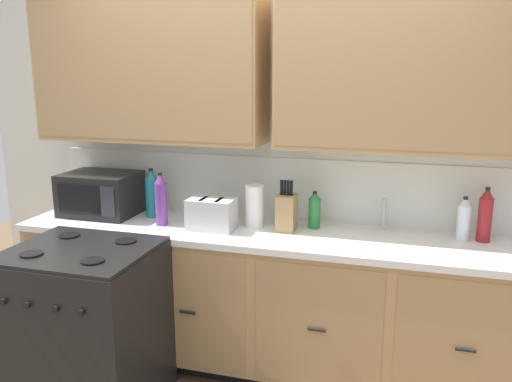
% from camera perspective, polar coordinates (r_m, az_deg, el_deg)
% --- Properties ---
extents(wall_unit, '(4.25, 0.40, 2.47)m').
position_cam_1_polar(wall_unit, '(3.24, 2.00, 9.30)').
color(wall_unit, silver).
rests_on(wall_unit, ground_plane).
extents(counter_run, '(3.08, 0.64, 0.92)m').
position_cam_1_polar(counter_run, '(3.35, 0.97, -11.68)').
color(counter_run, black).
rests_on(counter_run, ground_plane).
extents(stove_range, '(0.76, 0.68, 0.95)m').
position_cam_1_polar(stove_range, '(3.16, -17.84, -13.97)').
color(stove_range, black).
rests_on(stove_range, ground_plane).
extents(microwave, '(0.48, 0.37, 0.28)m').
position_cam_1_polar(microwave, '(3.66, -16.43, -0.29)').
color(microwave, black).
rests_on(microwave, counter_run).
extents(toaster, '(0.28, 0.18, 0.19)m').
position_cam_1_polar(toaster, '(3.20, -4.83, -2.51)').
color(toaster, '#B7B7BC').
rests_on(toaster, counter_run).
extents(knife_block, '(0.11, 0.14, 0.31)m').
position_cam_1_polar(knife_block, '(3.17, 3.32, -2.26)').
color(knife_block, '#9C794E').
rests_on(knife_block, counter_run).
extents(sink_faucet, '(0.02, 0.02, 0.20)m').
position_cam_1_polar(sink_faucet, '(3.26, 13.62, -2.46)').
color(sink_faucet, '#B2B5BA').
rests_on(sink_faucet, counter_run).
extents(paper_towel_roll, '(0.12, 0.12, 0.26)m').
position_cam_1_polar(paper_towel_roll, '(3.24, -0.15, -1.63)').
color(paper_towel_roll, white).
rests_on(paper_towel_roll, counter_run).
extents(bottle_violet, '(0.07, 0.07, 0.33)m').
position_cam_1_polar(bottle_violet, '(3.32, -10.22, -0.92)').
color(bottle_violet, '#663384').
rests_on(bottle_violet, counter_run).
extents(bottle_clear, '(0.07, 0.07, 0.26)m').
position_cam_1_polar(bottle_clear, '(3.20, 21.53, -2.85)').
color(bottle_clear, silver).
rests_on(bottle_clear, counter_run).
extents(bottle_red, '(0.08, 0.08, 0.31)m').
position_cam_1_polar(bottle_red, '(3.22, 23.52, -2.42)').
color(bottle_red, maroon).
rests_on(bottle_red, counter_run).
extents(bottle_teal, '(0.08, 0.08, 0.32)m').
position_cam_1_polar(bottle_teal, '(3.51, -11.20, -0.26)').
color(bottle_teal, '#1E707A').
rests_on(bottle_teal, counter_run).
extents(bottle_green, '(0.07, 0.07, 0.23)m').
position_cam_1_polar(bottle_green, '(3.23, 6.33, -2.07)').
color(bottle_green, '#237A38').
rests_on(bottle_green, counter_run).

